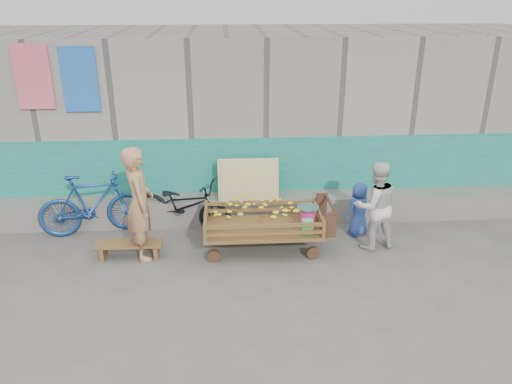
{
  "coord_description": "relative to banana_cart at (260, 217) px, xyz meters",
  "views": [
    {
      "loc": [
        -0.07,
        -5.42,
        3.74
      ],
      "look_at": [
        0.36,
        1.2,
        1.0
      ],
      "focal_mm": 35.0,
      "sensor_mm": 36.0,
      "label": 1
    }
  ],
  "objects": [
    {
      "name": "ground",
      "position": [
        -0.43,
        -1.3,
        -0.55
      ],
      "size": [
        80.0,
        80.0,
        0.0
      ],
      "primitive_type": "plane",
      "color": "#504C49",
      "rests_on": "ground"
    },
    {
      "name": "vendor_man",
      "position": [
        -1.75,
        -0.06,
        0.3
      ],
      "size": [
        0.54,
        0.7,
        1.7
      ],
      "primitive_type": "imported",
      "rotation": [
        0.0,
        0.0,
        1.8
      ],
      "color": "#AF7E56",
      "rests_on": "ground"
    },
    {
      "name": "banana_cart",
      "position": [
        0.0,
        0.0,
        0.0
      ],
      "size": [
        1.92,
        0.88,
        0.82
      ],
      "color": "brown",
      "rests_on": "ground"
    },
    {
      "name": "child",
      "position": [
        1.61,
        0.42,
        -0.11
      ],
      "size": [
        0.52,
        0.47,
        0.89
      ],
      "primitive_type": "imported",
      "rotation": [
        0.0,
        0.0,
        3.7
      ],
      "color": "#304FAD",
      "rests_on": "ground"
    },
    {
      "name": "building_wall",
      "position": [
        -0.43,
        2.75,
        0.91
      ],
      "size": [
        12.0,
        3.5,
        3.0
      ],
      "color": "gray",
      "rests_on": "ground"
    },
    {
      "name": "bicycle_dark",
      "position": [
        -1.19,
        0.75,
        -0.11
      ],
      "size": [
        1.8,
        1.21,
        0.89
      ],
      "primitive_type": "imported",
      "rotation": [
        0.0,
        0.0,
        1.17
      ],
      "color": "black",
      "rests_on": "ground"
    },
    {
      "name": "bicycle_blue",
      "position": [
        -2.63,
        0.72,
        -0.04
      ],
      "size": [
        1.77,
        0.78,
        1.03
      ],
      "primitive_type": "imported",
      "rotation": [
        0.0,
        0.0,
        1.75
      ],
      "color": "navy",
      "rests_on": "ground"
    },
    {
      "name": "bench",
      "position": [
        -1.95,
        -0.09,
        -0.37
      ],
      "size": [
        0.98,
        0.29,
        0.24
      ],
      "color": "brown",
      "rests_on": "ground"
    },
    {
      "name": "woman",
      "position": [
        1.73,
        -0.01,
        0.14
      ],
      "size": [
        0.77,
        0.65,
        1.39
      ],
      "primitive_type": "imported",
      "rotation": [
        0.0,
        0.0,
        3.33
      ],
      "color": "silver",
      "rests_on": "ground"
    }
  ]
}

